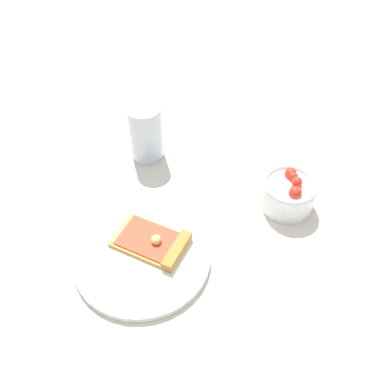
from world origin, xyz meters
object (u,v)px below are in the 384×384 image
at_px(plate, 142,257).
at_px(pizza_slice_main, 156,243).
at_px(salad_bowl, 288,193).
at_px(soda_glass, 146,134).

distance_m(plate, pizza_slice_main, 0.04).
distance_m(plate, salad_bowl, 0.31).
height_order(plate, salad_bowl, salad_bowl).
relative_size(plate, soda_glass, 1.93).
distance_m(plate, soda_glass, 0.29).
bearing_deg(soda_glass, plate, -0.52).
bearing_deg(soda_glass, salad_bowl, 59.60).
xyz_separation_m(salad_bowl, soda_glass, (-0.17, -0.28, 0.03)).
height_order(plate, pizza_slice_main, pizza_slice_main).
bearing_deg(salad_bowl, soda_glass, -120.40).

